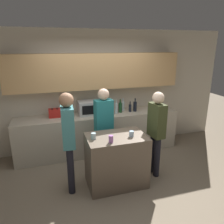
{
  "coord_description": "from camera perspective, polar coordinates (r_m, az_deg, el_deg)",
  "views": [
    {
      "loc": [
        -1.05,
        -3.1,
        2.37
      ],
      "look_at": [
        -0.0,
        0.35,
        1.26
      ],
      "focal_mm": 35.0,
      "sensor_mm": 36.0,
      "label": 1
    }
  ],
  "objects": [
    {
      "name": "cup_0",
      "position": [
        3.43,
        -0.27,
        -7.06
      ],
      "size": [
        0.07,
        0.07,
        0.12
      ],
      "color": "#AB6BB7",
      "rests_on": "kitchen_island"
    },
    {
      "name": "back_counter",
      "position": [
        4.99,
        -3.46,
        -5.49
      ],
      "size": [
        3.6,
        0.62,
        0.9
      ],
      "color": "#B7AD99",
      "rests_on": "ground_plane"
    },
    {
      "name": "bottle_2",
      "position": [
        4.94,
        2.16,
        1.23
      ],
      "size": [
        0.08,
        0.08,
        0.3
      ],
      "color": "#194723",
      "rests_on": "back_counter"
    },
    {
      "name": "person_center",
      "position": [
        4.17,
        -2.16,
        -2.76
      ],
      "size": [
        0.36,
        0.22,
        1.61
      ],
      "rotation": [
        0.0,
        0.0,
        -3.04
      ],
      "color": "black",
      "rests_on": "ground_plane"
    },
    {
      "name": "bottle_5",
      "position": [
        5.04,
        6.02,
        1.5
      ],
      "size": [
        0.08,
        0.08,
        0.31
      ],
      "color": "black",
      "rests_on": "back_counter"
    },
    {
      "name": "cup_2",
      "position": [
        3.56,
        -4.84,
        -6.27
      ],
      "size": [
        0.08,
        0.08,
        0.1
      ],
      "color": "#A8C2CA",
      "rests_on": "kitchen_island"
    },
    {
      "name": "person_right",
      "position": [
        3.53,
        -11.32,
        -5.92
      ],
      "size": [
        0.22,
        0.35,
        1.69
      ],
      "rotation": [
        0.0,
        0.0,
        -1.63
      ],
      "color": "black",
      "rests_on": "ground_plane"
    },
    {
      "name": "cup_1",
      "position": [
        3.66,
        5.11,
        -5.69
      ],
      "size": [
        0.08,
        0.08,
        0.1
      ],
      "color": "#A4C1DA",
      "rests_on": "kitchen_island"
    },
    {
      "name": "back_wall",
      "position": [
        4.94,
        -4.43,
        7.43
      ],
      "size": [
        6.4,
        0.4,
        2.7
      ],
      "color": "beige",
      "rests_on": "ground_plane"
    },
    {
      "name": "potted_plant",
      "position": [
        5.38,
        12.04,
        3.1
      ],
      "size": [
        0.14,
        0.14,
        0.4
      ],
      "color": "silver",
      "rests_on": "back_counter"
    },
    {
      "name": "person_left",
      "position": [
        4.01,
        11.51,
        -3.98
      ],
      "size": [
        0.22,
        0.36,
        1.6
      ],
      "rotation": [
        0.0,
        0.0,
        -4.62
      ],
      "color": "black",
      "rests_on": "ground_plane"
    },
    {
      "name": "bottle_1",
      "position": [
        4.87,
        1.14,
        1.02
      ],
      "size": [
        0.07,
        0.07,
        0.31
      ],
      "color": "silver",
      "rests_on": "back_counter"
    },
    {
      "name": "microwave",
      "position": [
        4.83,
        -5.75,
        1.2
      ],
      "size": [
        0.52,
        0.39,
        0.3
      ],
      "color": "#B7BABC",
      "rests_on": "back_counter"
    },
    {
      "name": "bottle_4",
      "position": [
        5.0,
        4.73,
        1.1
      ],
      "size": [
        0.06,
        0.06,
        0.24
      ],
      "color": "black",
      "rests_on": "back_counter"
    },
    {
      "name": "bottle_0",
      "position": [
        4.88,
        -0.48,
        0.91
      ],
      "size": [
        0.08,
        0.08,
        0.27
      ],
      "color": "maroon",
      "rests_on": "back_counter"
    },
    {
      "name": "toaster",
      "position": [
        4.77,
        -14.67,
        -0.25
      ],
      "size": [
        0.26,
        0.16,
        0.18
      ],
      "color": "#B21E19",
      "rests_on": "back_counter"
    },
    {
      "name": "bottle_3",
      "position": [
        5.06,
        2.86,
        1.57
      ],
      "size": [
        0.07,
        0.07,
        0.3
      ],
      "color": "silver",
      "rests_on": "back_counter"
    },
    {
      "name": "ground_plane",
      "position": [
        4.04,
        1.56,
        -18.77
      ],
      "size": [
        14.0,
        14.0,
        0.0
      ],
      "primitive_type": "plane",
      "color": "#7F705B"
    },
    {
      "name": "kitchen_island",
      "position": [
        3.88,
        1.1,
        -12.48
      ],
      "size": [
        1.01,
        0.66,
        0.91
      ],
      "color": "brown",
      "rests_on": "ground_plane"
    }
  ]
}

